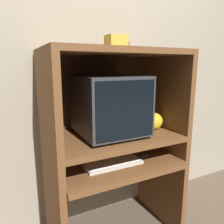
% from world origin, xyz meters
% --- Properties ---
extents(wall_back, '(6.00, 0.06, 2.60)m').
position_xyz_m(wall_back, '(0.00, 0.64, 1.30)').
color(wall_back, gray).
rests_on(wall_back, ground_plane).
extents(desk_base, '(0.92, 0.61, 0.63)m').
position_xyz_m(desk_base, '(0.00, 0.26, 0.41)').
color(desk_base, brown).
rests_on(desk_base, ground_plane).
extents(desk_monitor_shelf, '(0.92, 0.58, 0.18)m').
position_xyz_m(desk_monitor_shelf, '(0.00, 0.29, 0.77)').
color(desk_monitor_shelf, brown).
rests_on(desk_monitor_shelf, desk_base).
extents(hutch_upper, '(0.92, 0.58, 0.58)m').
position_xyz_m(hutch_upper, '(0.00, 0.32, 1.20)').
color(hutch_upper, brown).
rests_on(hutch_upper, desk_monitor_shelf).
extents(crt_monitor, '(0.43, 0.46, 0.41)m').
position_xyz_m(crt_monitor, '(-0.03, 0.29, 1.03)').
color(crt_monitor, '#333338').
rests_on(crt_monitor, desk_monitor_shelf).
extents(keyboard, '(0.39, 0.14, 0.03)m').
position_xyz_m(keyboard, '(-0.06, 0.18, 0.65)').
color(keyboard, beige).
rests_on(keyboard, desk_base).
extents(mouse, '(0.08, 0.05, 0.03)m').
position_xyz_m(mouse, '(0.19, 0.18, 0.65)').
color(mouse, '#28282B').
rests_on(mouse, desk_base).
extents(snack_bag, '(0.16, 0.12, 0.13)m').
position_xyz_m(snack_bag, '(0.31, 0.25, 0.88)').
color(snack_bag, gold).
rests_on(snack_bag, desk_monitor_shelf).
extents(book_stack, '(0.16, 0.11, 0.06)m').
position_xyz_m(book_stack, '(0.04, 0.32, 1.42)').
color(book_stack, '#4C4C51').
rests_on(book_stack, hutch_upper).
extents(storage_box, '(0.12, 0.11, 0.09)m').
position_xyz_m(storage_box, '(0.01, 0.26, 1.43)').
color(storage_box, gold).
rests_on(storage_box, hutch_upper).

